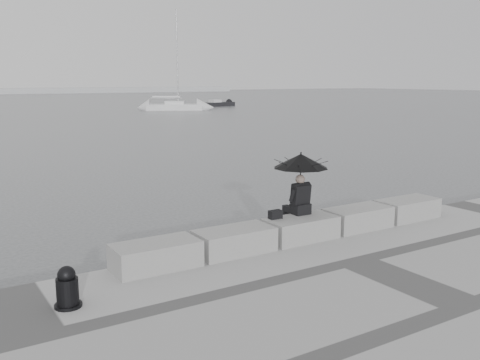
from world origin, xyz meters
TOP-DOWN VIEW (x-y plane):
  - ground at (0.00, 0.00)m, footprint 360.00×360.00m
  - stone_block_far_left at (-3.40, -0.45)m, footprint 1.60×0.80m
  - stone_block_left at (-1.70, -0.45)m, footprint 1.60×0.80m
  - stone_block_centre at (0.00, -0.45)m, footprint 1.60×0.80m
  - stone_block_right at (1.70, -0.45)m, footprint 1.60×0.80m
  - stone_block_far_right at (3.40, -0.45)m, footprint 1.60×0.80m
  - seated_person at (0.19, -0.17)m, footprint 1.21×1.21m
  - bag at (-0.52, -0.22)m, footprint 0.29×0.16m
  - mooring_bollard at (-5.23, -1.33)m, footprint 0.42×0.42m
  - sailboat_right at (23.21, 55.15)m, footprint 7.43×5.63m
  - small_motorboat at (33.61, 61.58)m, footprint 5.47×2.71m

SIDE VIEW (x-z plane):
  - ground at x=0.00m, z-range 0.00..0.00m
  - small_motorboat at x=33.61m, z-range -0.23..0.87m
  - sailboat_right at x=23.21m, z-range -5.92..6.98m
  - stone_block_far_left at x=-3.40m, z-range 0.50..1.00m
  - stone_block_left at x=-1.70m, z-range 0.50..1.00m
  - stone_block_centre at x=0.00m, z-range 0.50..1.00m
  - stone_block_right at x=1.70m, z-range 0.50..1.00m
  - stone_block_far_right at x=3.40m, z-range 0.50..1.00m
  - mooring_bollard at x=-5.23m, z-range 0.45..1.11m
  - bag at x=-0.52m, z-range 1.00..1.18m
  - seated_person at x=0.19m, z-range 1.32..2.71m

